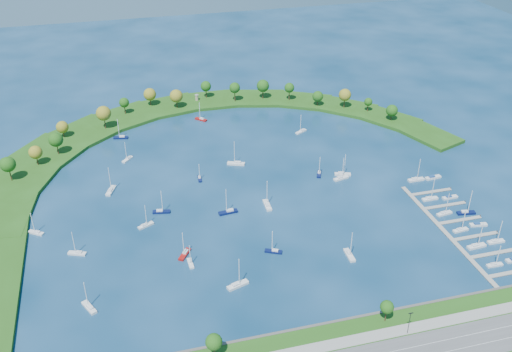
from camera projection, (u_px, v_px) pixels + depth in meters
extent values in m
plane|color=#072844|center=(249.00, 189.00, 298.78)|extent=(700.00, 700.00, 0.00)
cube|color=#474442|center=(318.00, 326.00, 212.96)|extent=(420.00, 1.20, 1.80)
cube|color=gray|center=(328.00, 346.00, 203.83)|extent=(420.00, 5.00, 0.12)
cylinder|color=#382314|center=(214.00, 350.00, 198.61)|extent=(0.56, 0.56, 5.25)
sphere|color=#194310|center=(214.00, 342.00, 196.67)|extent=(6.00, 6.00, 6.00)
cylinder|color=#382314|center=(386.00, 315.00, 213.01)|extent=(0.56, 0.56, 5.60)
sphere|color=#194310|center=(387.00, 308.00, 211.07)|extent=(5.20, 5.20, 5.20)
cylinder|color=black|center=(409.00, 324.00, 206.35)|extent=(0.24, 0.24, 10.00)
cube|color=#204A13|center=(14.00, 181.00, 303.07)|extent=(50.23, 54.30, 2.00)
cube|color=#204A13|center=(46.00, 155.00, 328.86)|extent=(54.07, 56.09, 2.00)
cube|color=#204A13|center=(83.00, 134.00, 352.40)|extent=(55.20, 54.07, 2.00)
cube|color=#204A13|center=(124.00, 118.00, 372.32)|extent=(53.65, 48.47, 2.00)
cube|color=#204A13|center=(166.00, 107.00, 387.48)|extent=(49.62, 39.75, 2.00)
cube|color=#204A13|center=(210.00, 101.00, 396.99)|extent=(44.32, 29.96, 2.00)
cube|color=#204A13|center=(254.00, 98.00, 400.30)|extent=(49.49, 38.05, 2.00)
cube|color=#204A13|center=(298.00, 100.00, 397.23)|extent=(51.13, 44.12, 2.00)
cube|color=#204A13|center=(341.00, 107.00, 387.94)|extent=(49.19, 47.96, 2.00)
cube|color=#204A13|center=(384.00, 117.00, 372.99)|extent=(43.90, 49.49, 2.00)
cube|color=#204A13|center=(424.00, 133.00, 353.23)|extent=(35.67, 48.74, 2.00)
cylinder|color=#382314|center=(10.00, 174.00, 299.97)|extent=(0.56, 0.56, 8.09)
sphere|color=#194310|center=(8.00, 164.00, 297.10)|extent=(8.11, 8.11, 8.11)
cylinder|color=#382314|center=(37.00, 160.00, 315.06)|extent=(0.56, 0.56, 6.25)
sphere|color=olive|center=(35.00, 152.00, 312.72)|extent=(7.43, 7.43, 7.43)
cylinder|color=#382314|center=(57.00, 148.00, 325.50)|extent=(0.56, 0.56, 7.55)
sphere|color=#194310|center=(56.00, 140.00, 322.75)|extent=(8.23, 8.23, 8.23)
cylinder|color=#382314|center=(63.00, 133.00, 344.98)|extent=(0.56, 0.56, 5.07)
sphere|color=olive|center=(62.00, 127.00, 342.95)|extent=(7.39, 7.39, 7.39)
cylinder|color=#382314|center=(105.00, 122.00, 354.29)|extent=(0.56, 0.56, 8.42)
sphere|color=olive|center=(103.00, 113.00, 351.23)|extent=(9.17, 9.17, 9.17)
cylinder|color=#382314|center=(125.00, 109.00, 373.78)|extent=(0.56, 0.56, 6.64)
sphere|color=#194310|center=(124.00, 103.00, 371.44)|extent=(6.47, 6.47, 6.47)
cylinder|color=#382314|center=(150.00, 101.00, 385.67)|extent=(0.56, 0.56, 6.35)
sphere|color=olive|center=(150.00, 94.00, 383.21)|extent=(8.41, 8.41, 8.41)
cylinder|color=#382314|center=(177.00, 103.00, 382.13)|extent=(0.56, 0.56, 6.74)
sphere|color=olive|center=(176.00, 96.00, 379.54)|extent=(8.71, 8.71, 8.71)
cylinder|color=#382314|center=(206.00, 93.00, 397.44)|extent=(0.56, 0.56, 6.91)
sphere|color=#194310|center=(206.00, 86.00, 394.96)|extent=(7.25, 7.25, 7.25)
cylinder|color=#382314|center=(235.00, 95.00, 391.51)|extent=(0.56, 0.56, 8.35)
sphere|color=#194310|center=(235.00, 88.00, 388.65)|extent=(7.32, 7.32, 7.32)
cylinder|color=#382314|center=(263.00, 93.00, 395.61)|extent=(0.56, 0.56, 7.70)
sphere|color=#194310|center=(263.00, 86.00, 392.79)|extent=(8.56, 8.56, 8.56)
cylinder|color=#382314|center=(289.00, 95.00, 393.16)|extent=(0.56, 0.56, 7.76)
sphere|color=#194310|center=(289.00, 88.00, 390.51)|extent=(6.80, 6.80, 6.80)
cylinder|color=#382314|center=(317.00, 102.00, 385.76)|extent=(0.56, 0.56, 5.23)
sphere|color=#194310|center=(318.00, 96.00, 383.70)|extent=(7.24, 7.24, 7.24)
cylinder|color=#382314|center=(344.00, 102.00, 382.06)|extent=(0.56, 0.56, 7.57)
sphere|color=olive|center=(345.00, 95.00, 379.31)|extent=(8.19, 8.19, 8.19)
cylinder|color=#382314|center=(368.00, 107.00, 377.60)|extent=(0.56, 0.56, 5.62)
sphere|color=#194310|center=(368.00, 102.00, 375.63)|extent=(5.40, 5.40, 5.40)
cylinder|color=#382314|center=(391.00, 116.00, 365.76)|extent=(0.56, 0.56, 5.17)
sphere|color=#194310|center=(392.00, 110.00, 363.69)|extent=(7.54, 7.54, 7.54)
cylinder|color=gray|center=(197.00, 98.00, 393.89)|extent=(2.20, 2.20, 3.84)
cylinder|color=gray|center=(197.00, 95.00, 392.84)|extent=(2.60, 2.60, 0.30)
cube|color=gray|center=(445.00, 232.00, 265.19)|extent=(2.20, 82.00, 0.40)
cube|color=gray|center=(494.00, 253.00, 251.40)|extent=(22.00, 2.00, 0.40)
cube|color=gray|center=(476.00, 236.00, 262.39)|extent=(22.00, 2.00, 0.40)
cylinder|color=#382314|center=(497.00, 232.00, 264.70)|extent=(0.36, 0.36, 1.60)
cube|color=gray|center=(460.00, 220.00, 273.39)|extent=(22.00, 2.00, 0.40)
cylinder|color=#382314|center=(480.00, 216.00, 275.69)|extent=(0.36, 0.36, 1.60)
cube|color=gray|center=(445.00, 205.00, 284.38)|extent=(22.00, 2.00, 0.40)
cylinder|color=#382314|center=(465.00, 202.00, 286.68)|extent=(0.36, 0.36, 1.60)
cube|color=gray|center=(432.00, 192.00, 295.37)|extent=(22.00, 2.00, 0.40)
cylinder|color=#382314|center=(451.00, 188.00, 297.68)|extent=(0.36, 0.36, 1.60)
cube|color=#0A1340|center=(319.00, 174.00, 310.85)|extent=(5.10, 7.83, 0.92)
cube|color=silver|center=(319.00, 172.00, 311.10)|extent=(2.47, 3.05, 0.64)
cylinder|color=silver|center=(320.00, 166.00, 307.48)|extent=(0.32, 0.32, 10.30)
cube|color=#0A1340|center=(228.00, 212.00, 278.82)|extent=(9.58, 3.47, 1.13)
cube|color=silver|center=(230.00, 210.00, 278.61)|extent=(3.44, 2.13, 0.79)
cylinder|color=silver|center=(226.00, 201.00, 275.10)|extent=(0.32, 0.32, 12.67)
cube|color=silver|center=(128.00, 159.00, 325.01)|extent=(6.82, 7.33, 0.94)
cube|color=silver|center=(128.00, 158.00, 325.21)|extent=(2.96, 3.07, 0.66)
cylinder|color=silver|center=(126.00, 151.00, 321.61)|extent=(0.32, 0.32, 10.58)
cube|color=silver|center=(349.00, 255.00, 249.95)|extent=(2.82, 9.07, 1.08)
cube|color=silver|center=(349.00, 252.00, 250.24)|extent=(1.87, 3.20, 0.75)
cylinder|color=silver|center=(351.00, 244.00, 246.00)|extent=(0.32, 0.32, 12.13)
cube|color=silver|center=(190.00, 263.00, 245.33)|extent=(2.20, 7.05, 0.84)
cube|color=silver|center=(190.00, 261.00, 245.55)|extent=(1.45, 2.49, 0.59)
cylinder|color=silver|center=(190.00, 255.00, 242.27)|extent=(0.32, 0.32, 9.44)
cube|color=#0A1340|center=(200.00, 179.00, 306.57)|extent=(2.27, 6.70, 0.79)
cube|color=silver|center=(199.00, 177.00, 306.79)|extent=(1.44, 2.39, 0.55)
cylinder|color=silver|center=(199.00, 171.00, 303.67)|extent=(0.32, 0.32, 8.90)
cube|color=silver|center=(343.00, 174.00, 310.56)|extent=(9.03, 5.00, 1.04)
cube|color=silver|center=(341.00, 173.00, 310.14)|extent=(3.42, 2.56, 0.73)
cylinder|color=silver|center=(345.00, 164.00, 307.28)|extent=(0.32, 0.32, 11.75)
cube|color=maroon|center=(201.00, 119.00, 371.42)|extent=(7.47, 7.60, 1.00)
cube|color=silver|center=(202.00, 119.00, 370.62)|extent=(3.20, 3.23, 0.70)
cylinder|color=silver|center=(200.00, 111.00, 368.62)|extent=(0.32, 0.32, 11.23)
cube|color=maroon|center=(185.00, 254.00, 250.55)|extent=(6.74, 8.46, 1.03)
cube|color=silver|center=(185.00, 252.00, 250.80)|extent=(3.06, 3.43, 0.72)
cylinder|color=silver|center=(183.00, 244.00, 246.80)|extent=(0.32, 0.32, 11.56)
cube|color=#0A1340|center=(273.00, 251.00, 252.36)|extent=(7.86, 5.31, 0.92)
cube|color=silver|center=(275.00, 250.00, 251.84)|extent=(3.08, 2.54, 0.65)
cylinder|color=silver|center=(272.00, 241.00, 249.60)|extent=(0.32, 0.32, 10.39)
cube|color=silver|center=(301.00, 132.00, 355.92)|extent=(8.21, 6.12, 0.98)
cube|color=silver|center=(302.00, 130.00, 356.00)|extent=(3.28, 2.83, 0.69)
cylinder|color=silver|center=(301.00, 123.00, 352.47)|extent=(0.32, 0.32, 11.04)
cube|color=silver|center=(267.00, 205.00, 284.11)|extent=(3.13, 9.72, 1.15)
cube|color=silver|center=(268.00, 205.00, 282.81)|extent=(2.03, 3.45, 0.81)
cylinder|color=silver|center=(267.00, 192.00, 281.18)|extent=(0.32, 0.32, 12.97)
cube|color=silver|center=(146.00, 225.00, 269.35)|extent=(7.96, 5.43, 0.94)
cube|color=silver|center=(144.00, 225.00, 268.50)|extent=(3.13, 2.58, 0.66)
cylinder|color=silver|center=(146.00, 215.00, 266.80)|extent=(0.32, 0.32, 10.53)
cube|color=silver|center=(341.00, 178.00, 306.81)|extent=(9.01, 4.41, 1.04)
cube|color=silver|center=(340.00, 177.00, 306.00)|extent=(3.35, 2.37, 0.73)
cylinder|color=silver|center=(343.00, 168.00, 303.86)|extent=(0.32, 0.32, 11.72)
cube|color=silver|center=(36.00, 233.00, 264.33)|extent=(7.58, 6.17, 0.93)
cube|color=silver|center=(37.00, 232.00, 263.71)|extent=(3.08, 2.78, 0.65)
cylinder|color=silver|center=(33.00, 222.00, 261.64)|extent=(0.32, 0.32, 10.43)
cube|color=silver|center=(238.00, 285.00, 233.15)|extent=(9.67, 5.36, 1.12)
cube|color=silver|center=(236.00, 284.00, 232.23)|extent=(3.67, 2.75, 0.78)
cylinder|color=silver|center=(239.00, 271.00, 230.03)|extent=(0.32, 0.32, 12.58)
cube|color=silver|center=(77.00, 253.00, 251.16)|extent=(8.26, 5.19, 0.96)
cube|color=silver|center=(79.00, 252.00, 250.65)|extent=(3.20, 2.54, 0.67)
cylinder|color=silver|center=(74.00, 242.00, 248.25)|extent=(0.32, 0.32, 10.83)
cube|color=silver|center=(89.00, 307.00, 222.06)|extent=(6.02, 8.81, 1.04)
cube|color=silver|center=(90.00, 307.00, 221.06)|extent=(2.86, 3.46, 0.73)
cylinder|color=silver|center=(86.00, 294.00, 219.29)|extent=(0.32, 0.32, 11.66)
cube|color=#0A1340|center=(161.00, 212.00, 279.18)|extent=(8.79, 3.95, 1.02)
cube|color=silver|center=(160.00, 210.00, 278.69)|extent=(3.23, 2.20, 0.71)
cylinder|color=silver|center=(162.00, 201.00, 276.06)|extent=(0.32, 0.32, 11.46)
cube|color=silver|center=(236.00, 164.00, 320.57)|extent=(10.10, 6.27, 1.18)
cube|color=silver|center=(238.00, 162.00, 319.95)|extent=(3.90, 3.08, 0.82)
cylinder|color=silver|center=(234.00, 152.00, 317.01)|extent=(0.32, 0.32, 13.22)
cube|color=#0A1340|center=(121.00, 138.00, 348.67)|extent=(9.04, 4.21, 1.05)
cube|color=silver|center=(122.00, 136.00, 348.26)|extent=(3.34, 2.31, 0.73)
cylinder|color=silver|center=(118.00, 128.00, 345.39)|extent=(0.32, 0.32, 11.78)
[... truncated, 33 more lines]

